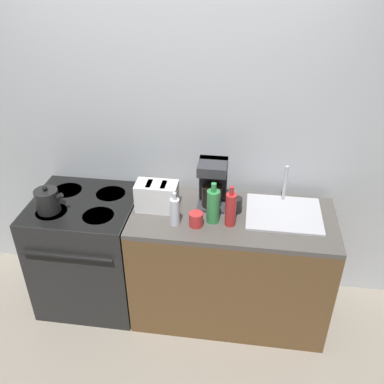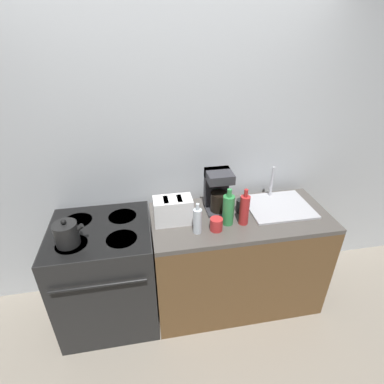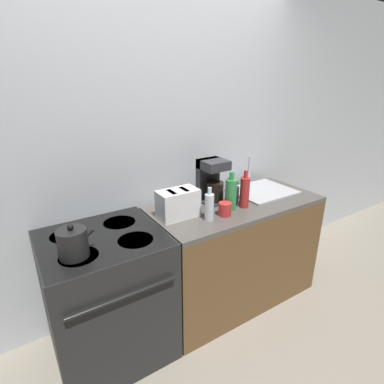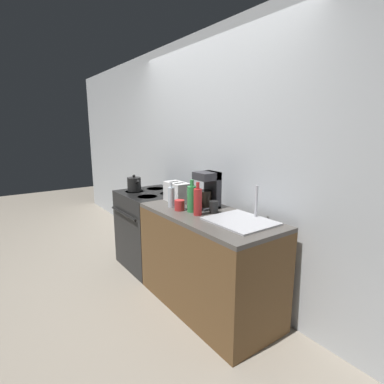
{
  "view_description": "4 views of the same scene",
  "coord_description": "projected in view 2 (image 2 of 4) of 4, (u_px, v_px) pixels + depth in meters",
  "views": [
    {
      "loc": [
        0.55,
        -2.07,
        2.58
      ],
      "look_at": [
        0.21,
        0.37,
        1.03
      ],
      "focal_mm": 40.0,
      "sensor_mm": 36.0,
      "label": 1
    },
    {
      "loc": [
        -0.23,
        -1.52,
        2.21
      ],
      "look_at": [
        0.12,
        0.4,
        1.11
      ],
      "focal_mm": 28.0,
      "sensor_mm": 36.0,
      "label": 2
    },
    {
      "loc": [
        -0.99,
        -1.34,
        1.81
      ],
      "look_at": [
        0.13,
        0.41,
        1.03
      ],
      "focal_mm": 28.0,
      "sensor_mm": 36.0,
      "label": 3
    },
    {
      "loc": [
        2.48,
        -1.27,
        1.64
      ],
      "look_at": [
        0.24,
        0.33,
        1.05
      ],
      "focal_mm": 28.0,
      "sensor_mm": 36.0,
      "label": 4
    }
  ],
  "objects": [
    {
      "name": "wall_back",
      "position": [
        170.0,
        153.0,
        2.41
      ],
      "size": [
        8.0,
        0.05,
        2.6
      ],
      "color": "silver",
      "rests_on": "ground_plane"
    },
    {
      "name": "bottle_red",
      "position": [
        244.0,
        210.0,
        2.19
      ],
      "size": [
        0.07,
        0.07,
        0.29
      ],
      "color": "#B72828",
      "rests_on": "counter_block"
    },
    {
      "name": "ground_plane",
      "position": [
        186.0,
        336.0,
        2.43
      ],
      "size": [
        12.0,
        12.0,
        0.0
      ],
      "primitive_type": "plane",
      "color": "gray"
    },
    {
      "name": "coffee_maker",
      "position": [
        218.0,
        190.0,
        2.34
      ],
      "size": [
        0.19,
        0.2,
        0.34
      ],
      "color": "#333338",
      "rests_on": "counter_block"
    },
    {
      "name": "toaster",
      "position": [
        173.0,
        210.0,
        2.22
      ],
      "size": [
        0.28,
        0.16,
        0.2
      ],
      "color": "white",
      "rests_on": "counter_block"
    },
    {
      "name": "cup_red",
      "position": [
        216.0,
        224.0,
        2.15
      ],
      "size": [
        0.09,
        0.09,
        0.1
      ],
      "color": "red",
      "rests_on": "counter_block"
    },
    {
      "name": "bottle_green",
      "position": [
        228.0,
        209.0,
        2.19
      ],
      "size": [
        0.09,
        0.09,
        0.29
      ],
      "color": "#338C47",
      "rests_on": "counter_block"
    },
    {
      "name": "counter_block",
      "position": [
        237.0,
        259.0,
        2.56
      ],
      "size": [
        1.39,
        0.64,
        0.9
      ],
      "color": "brown",
      "rests_on": "ground_plane"
    },
    {
      "name": "cup_black",
      "position": [
        241.0,
        206.0,
        2.36
      ],
      "size": [
        0.08,
        0.08,
        0.11
      ],
      "color": "black",
      "rests_on": "counter_block"
    },
    {
      "name": "stove",
      "position": [
        107.0,
        273.0,
        2.4
      ],
      "size": [
        0.74,
        0.71,
        0.9
      ],
      "color": "black",
      "rests_on": "ground_plane"
    },
    {
      "name": "sink_tray",
      "position": [
        278.0,
        205.0,
        2.44
      ],
      "size": [
        0.51,
        0.43,
        0.28
      ],
      "color": "#B7B7BC",
      "rests_on": "counter_block"
    },
    {
      "name": "kettle",
      "position": [
        67.0,
        234.0,
        2.0
      ],
      "size": [
        0.2,
        0.16,
        0.2
      ],
      "color": "black",
      "rests_on": "stove"
    },
    {
      "name": "bottle_clear",
      "position": [
        197.0,
        221.0,
        2.1
      ],
      "size": [
        0.06,
        0.06,
        0.24
      ],
      "color": "silver",
      "rests_on": "counter_block"
    }
  ]
}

